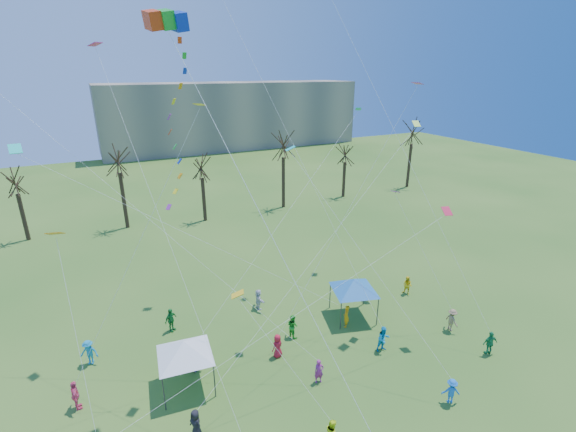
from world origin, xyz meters
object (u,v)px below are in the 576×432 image
canopy_tent_white (184,349)px  canopy_tent_blue (354,285)px  distant_building (233,115)px  big_box_kite (183,128)px

canopy_tent_white → canopy_tent_blue: (13.08, 1.64, 0.03)m
distant_building → canopy_tent_white: distant_building is taller
big_box_kite → canopy_tent_white: size_ratio=4.90×
distant_building → canopy_tent_blue: bearing=-102.2°
big_box_kite → canopy_tent_blue: bearing=12.6°
canopy_tent_white → canopy_tent_blue: 13.18m
canopy_tent_white → distant_building: bearing=68.8°
big_box_kite → canopy_tent_blue: size_ratio=5.03×
big_box_kite → canopy_tent_blue: (12.24, 2.73, -12.67)m
distant_building → canopy_tent_blue: 74.35m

